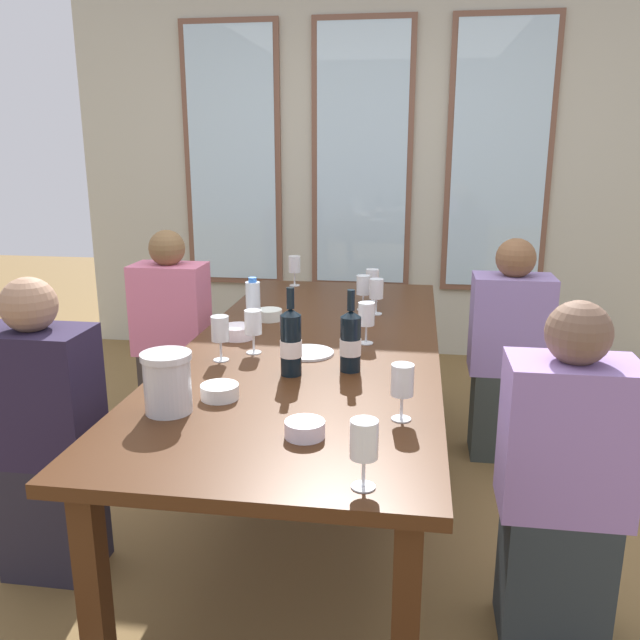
{
  "coord_description": "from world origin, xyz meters",
  "views": [
    {
      "loc": [
        0.41,
        -2.58,
        1.54
      ],
      "look_at": [
        0.0,
        0.19,
        0.79
      ],
      "focal_mm": 36.95,
      "sensor_mm": 36.0,
      "label": 1
    }
  ],
  "objects_px": {
    "metal_pitcher": "(167,382)",
    "tasting_bowl_2": "(220,392)",
    "tasting_bowl_0": "(238,332)",
    "tasting_bowl_3": "(305,429)",
    "wine_glass_3": "(402,383)",
    "seated_person_1": "(562,487)",
    "dining_table": "(313,358)",
    "wine_bottle_1": "(291,342)",
    "seated_person_2": "(172,338)",
    "wine_glass_0": "(372,280)",
    "wine_glass_6": "(294,266)",
    "wine_glass_4": "(364,441)",
    "wine_glass_7": "(253,323)",
    "seated_person_0": "(44,438)",
    "wine_glass_2": "(366,315)",
    "wine_glass_1": "(363,286)",
    "seated_person_3": "(508,356)",
    "white_plate_0": "(307,353)",
    "wine_glass_5": "(220,331)",
    "wine_bottle_0": "(350,341)",
    "water_bottle": "(253,306)",
    "wine_glass_8": "(376,290)",
    "tasting_bowl_1": "(269,315)"
  },
  "relations": [
    {
      "from": "metal_pitcher",
      "to": "tasting_bowl_2",
      "type": "relative_size",
      "value": 1.53
    },
    {
      "from": "tasting_bowl_0",
      "to": "tasting_bowl_3",
      "type": "xyz_separation_m",
      "value": [
        0.45,
        -0.92,
        -0.0
      ]
    },
    {
      "from": "wine_glass_3",
      "to": "seated_person_1",
      "type": "height_order",
      "value": "seated_person_1"
    },
    {
      "from": "dining_table",
      "to": "wine_bottle_1",
      "type": "relative_size",
      "value": 7.87
    },
    {
      "from": "tasting_bowl_0",
      "to": "seated_person_2",
      "type": "height_order",
      "value": "seated_person_2"
    },
    {
      "from": "dining_table",
      "to": "tasting_bowl_0",
      "type": "relative_size",
      "value": 17.63
    },
    {
      "from": "wine_glass_0",
      "to": "wine_glass_6",
      "type": "bearing_deg",
      "value": 143.74
    },
    {
      "from": "tasting_bowl_0",
      "to": "metal_pitcher",
      "type": "bearing_deg",
      "value": -89.92
    },
    {
      "from": "wine_glass_3",
      "to": "wine_glass_4",
      "type": "bearing_deg",
      "value": -100.67
    },
    {
      "from": "wine_glass_7",
      "to": "seated_person_0",
      "type": "height_order",
      "value": "seated_person_0"
    },
    {
      "from": "tasting_bowl_3",
      "to": "wine_glass_0",
      "type": "relative_size",
      "value": 0.66
    },
    {
      "from": "wine_glass_0",
      "to": "tasting_bowl_0",
      "type": "bearing_deg",
      "value": -124.9
    },
    {
      "from": "wine_glass_2",
      "to": "wine_glass_6",
      "type": "relative_size",
      "value": 1.0
    },
    {
      "from": "wine_glass_1",
      "to": "seated_person_3",
      "type": "relative_size",
      "value": 0.16
    },
    {
      "from": "white_plate_0",
      "to": "wine_glass_5",
      "type": "bearing_deg",
      "value": -157.82
    },
    {
      "from": "wine_bottle_0",
      "to": "water_bottle",
      "type": "bearing_deg",
      "value": 135.64
    },
    {
      "from": "white_plate_0",
      "to": "seated_person_3",
      "type": "distance_m",
      "value": 1.18
    },
    {
      "from": "wine_glass_4",
      "to": "wine_glass_0",
      "type": "bearing_deg",
      "value": 93.4
    },
    {
      "from": "wine_glass_6",
      "to": "wine_glass_8",
      "type": "distance_m",
      "value": 0.79
    },
    {
      "from": "wine_glass_1",
      "to": "tasting_bowl_3",
      "type": "bearing_deg",
      "value": -91.52
    },
    {
      "from": "wine_glass_5",
      "to": "wine_glass_7",
      "type": "relative_size",
      "value": 1.0
    },
    {
      "from": "seated_person_3",
      "to": "tasting_bowl_1",
      "type": "bearing_deg",
      "value": -166.32
    },
    {
      "from": "wine_glass_2",
      "to": "seated_person_1",
      "type": "xyz_separation_m",
      "value": [
        0.66,
        -0.71,
        -0.34
      ]
    },
    {
      "from": "metal_pitcher",
      "to": "seated_person_2",
      "type": "relative_size",
      "value": 0.17
    },
    {
      "from": "water_bottle",
      "to": "wine_glass_7",
      "type": "xyz_separation_m",
      "value": [
        0.08,
        -0.31,
        0.01
      ]
    },
    {
      "from": "wine_glass_2",
      "to": "seated_person_0",
      "type": "relative_size",
      "value": 0.16
    },
    {
      "from": "water_bottle",
      "to": "seated_person_3",
      "type": "xyz_separation_m",
      "value": [
        1.17,
        0.47,
        -0.33
      ]
    },
    {
      "from": "white_plate_0",
      "to": "wine_glass_7",
      "type": "bearing_deg",
      "value": -175.17
    },
    {
      "from": "wine_bottle_0",
      "to": "seated_person_3",
      "type": "height_order",
      "value": "seated_person_3"
    },
    {
      "from": "tasting_bowl_2",
      "to": "wine_glass_3",
      "type": "relative_size",
      "value": 0.71
    },
    {
      "from": "metal_pitcher",
      "to": "seated_person_1",
      "type": "bearing_deg",
      "value": 4.63
    },
    {
      "from": "wine_glass_2",
      "to": "wine_glass_7",
      "type": "relative_size",
      "value": 1.0
    },
    {
      "from": "seated_person_1",
      "to": "seated_person_2",
      "type": "xyz_separation_m",
      "value": [
        -1.76,
        1.35,
        0.0
      ]
    },
    {
      "from": "wine_glass_5",
      "to": "seated_person_3",
      "type": "distance_m",
      "value": 1.52
    },
    {
      "from": "seated_person_2",
      "to": "wine_glass_5",
      "type": "bearing_deg",
      "value": -59.13
    },
    {
      "from": "wine_bottle_0",
      "to": "wine_glass_0",
      "type": "distance_m",
      "value": 1.09
    },
    {
      "from": "tasting_bowl_2",
      "to": "seated_person_2",
      "type": "relative_size",
      "value": 0.11
    },
    {
      "from": "wine_bottle_0",
      "to": "tasting_bowl_3",
      "type": "relative_size",
      "value": 2.63
    },
    {
      "from": "wine_glass_6",
      "to": "wine_glass_0",
      "type": "bearing_deg",
      "value": -36.26
    },
    {
      "from": "wine_glass_7",
      "to": "wine_bottle_1",
      "type": "bearing_deg",
      "value": -49.52
    },
    {
      "from": "wine_glass_1",
      "to": "seated_person_3",
      "type": "bearing_deg",
      "value": 1.24
    },
    {
      "from": "wine_glass_1",
      "to": "wine_glass_6",
      "type": "bearing_deg",
      "value": 130.37
    },
    {
      "from": "tasting_bowl_1",
      "to": "wine_glass_7",
      "type": "bearing_deg",
      "value": -84.4
    },
    {
      "from": "wine_bottle_1",
      "to": "seated_person_3",
      "type": "height_order",
      "value": "seated_person_3"
    },
    {
      "from": "tasting_bowl_0",
      "to": "wine_glass_0",
      "type": "relative_size",
      "value": 0.82
    },
    {
      "from": "seated_person_3",
      "to": "dining_table",
      "type": "bearing_deg",
      "value": -144.84
    },
    {
      "from": "water_bottle",
      "to": "wine_glass_4",
      "type": "bearing_deg",
      "value": -65.49
    },
    {
      "from": "dining_table",
      "to": "seated_person_3",
      "type": "xyz_separation_m",
      "value": [
        0.88,
        0.62,
        -0.15
      ]
    },
    {
      "from": "wine_glass_2",
      "to": "wine_glass_7",
      "type": "height_order",
      "value": "same"
    },
    {
      "from": "white_plate_0",
      "to": "wine_glass_7",
      "type": "xyz_separation_m",
      "value": [
        -0.21,
        -0.02,
        0.12
      ]
    }
  ]
}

